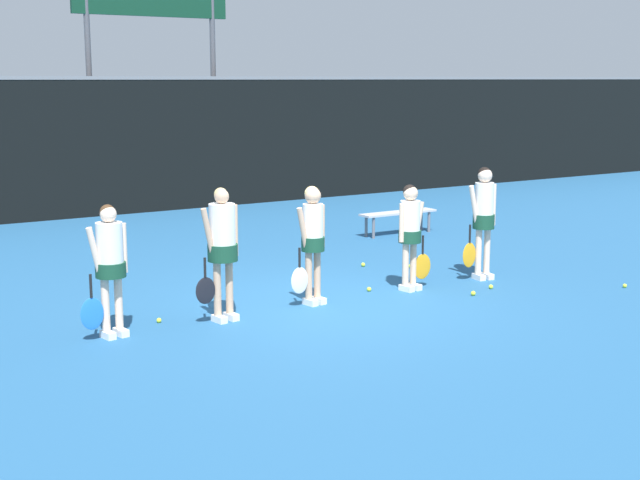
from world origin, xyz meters
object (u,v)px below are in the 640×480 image
at_px(tennis_ball_0, 473,293).
at_px(tennis_ball_5, 118,312).
at_px(scoreboard, 151,8).
at_px(tennis_ball_9, 96,315).
at_px(tennis_ball_1, 369,289).
at_px(player_0, 110,260).
at_px(tennis_ball_6, 159,320).
at_px(tennis_ball_8, 491,287).
at_px(tennis_ball_3, 363,265).
at_px(player_4, 484,213).
at_px(player_1, 222,243).
at_px(tennis_ball_10, 304,274).
at_px(player_3, 410,229).
at_px(tennis_ball_7, 625,286).
at_px(player_2, 313,235).
at_px(bench_courtside, 398,215).
at_px(tennis_ball_4, 477,254).
at_px(tennis_ball_2, 410,266).

relative_size(tennis_ball_0, tennis_ball_5, 1.01).
relative_size(scoreboard, tennis_ball_9, 91.63).
bearing_deg(tennis_ball_1, player_0, -176.69).
bearing_deg(tennis_ball_6, tennis_ball_0, -13.70).
height_order(tennis_ball_8, tennis_ball_9, same).
xyz_separation_m(tennis_ball_0, tennis_ball_3, (-0.18, 2.57, -0.00)).
distance_m(scoreboard, player_4, 11.62).
relative_size(player_1, tennis_ball_8, 26.35).
xyz_separation_m(tennis_ball_8, tennis_ball_10, (-1.96, 2.31, 0.00)).
distance_m(player_1, tennis_ball_0, 3.96).
height_order(player_3, tennis_ball_7, player_3).
bearing_deg(tennis_ball_6, player_2, -6.03).
height_order(scoreboard, player_0, scoreboard).
relative_size(tennis_ball_3, tennis_ball_7, 1.10).
bearing_deg(tennis_ball_1, tennis_ball_0, -42.29).
xyz_separation_m(tennis_ball_7, tennis_ball_8, (-1.80, 1.05, 0.00)).
height_order(bench_courtside, tennis_ball_8, bench_courtside).
bearing_deg(tennis_ball_4, bench_courtside, 85.29).
bearing_deg(tennis_ball_5, tennis_ball_9, 175.59).
height_order(tennis_ball_3, tennis_ball_9, tennis_ball_3).
bearing_deg(tennis_ball_6, bench_courtside, 28.72).
bearing_deg(player_0, player_2, -7.50).
height_order(tennis_ball_7, tennis_ball_9, tennis_ball_9).
distance_m(player_2, player_3, 1.70).
height_order(player_1, tennis_ball_8, player_1).
height_order(tennis_ball_8, tennis_ball_10, tennis_ball_10).
relative_size(player_4, tennis_ball_0, 25.36).
xyz_separation_m(scoreboard, tennis_ball_2, (0.63, -9.65, -4.85)).
bearing_deg(player_2, player_3, -10.77).
bearing_deg(player_3, tennis_ball_7, -38.41).
xyz_separation_m(tennis_ball_1, tennis_ball_10, (-0.28, 1.44, 0.00)).
bearing_deg(tennis_ball_10, player_2, -117.39).
bearing_deg(bench_courtside, player_3, -125.75).
relative_size(bench_courtside, tennis_ball_10, 24.99).
height_order(bench_courtside, tennis_ball_7, bench_courtside).
distance_m(tennis_ball_4, tennis_ball_10, 3.51).
height_order(tennis_ball_3, tennis_ball_4, tennis_ball_4).
height_order(scoreboard, tennis_ball_1, scoreboard).
height_order(tennis_ball_7, tennis_ball_8, tennis_ball_8).
bearing_deg(tennis_ball_8, bench_courtside, 69.26).
bearing_deg(player_1, tennis_ball_2, 9.70).
relative_size(tennis_ball_1, tennis_ball_6, 1.04).
distance_m(tennis_ball_1, tennis_ball_7, 3.97).
bearing_deg(player_4, tennis_ball_8, -113.60).
bearing_deg(scoreboard, player_4, -84.40).
xyz_separation_m(player_4, tennis_ball_9, (-6.02, 1.03, -1.04)).
height_order(tennis_ball_2, tennis_ball_5, tennis_ball_5).
bearing_deg(player_3, player_2, 169.48).
bearing_deg(player_3, tennis_ball_0, -62.73).
relative_size(player_3, tennis_ball_3, 22.96).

